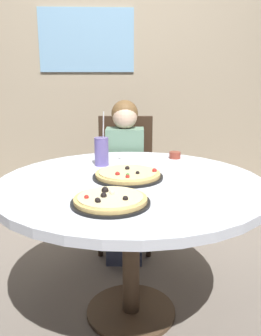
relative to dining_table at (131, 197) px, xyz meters
The scene contains 10 objects.
ground_plane 0.66m from the dining_table, ahead, with size 8.00×8.00×0.00m, color slate.
wall_with_window 1.81m from the dining_table, 90.05° to the left, with size 5.20×0.14×2.90m.
dining_table is the anchor object (origin of this frame).
chair_wooden 0.90m from the dining_table, 89.60° to the left, with size 0.43×0.43×0.95m.
diner_child 0.73m from the dining_table, 90.41° to the left, with size 0.28×0.42×1.08m.
pizza_veggie 0.36m from the dining_table, 107.23° to the right, with size 0.32×0.32×0.05m.
pizza_cheese 0.11m from the dining_table, 107.33° to the left, with size 0.35×0.35×0.05m.
soda_cup 0.38m from the dining_table, 116.07° to the left, with size 0.08×0.08×0.31m.
sauce_bowl 0.56m from the dining_table, 57.17° to the left, with size 0.07×0.07×0.04m, color brown.
plate_small 0.50m from the dining_table, 85.84° to the left, with size 0.18×0.18×0.01m, color white.
Camera 1 is at (-0.09, -1.72, 1.27)m, focal length 39.06 mm.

